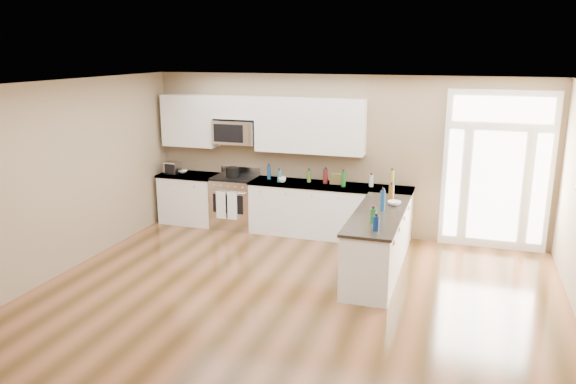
{
  "coord_description": "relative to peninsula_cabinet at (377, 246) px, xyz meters",
  "views": [
    {
      "loc": [
        2.07,
        -5.52,
        3.22
      ],
      "look_at": [
        -0.37,
        2.0,
        1.2
      ],
      "focal_mm": 35.0,
      "sensor_mm": 36.0,
      "label": 1
    }
  ],
  "objects": [
    {
      "name": "ground",
      "position": [
        -0.93,
        -2.24,
        -0.43
      ],
      "size": [
        8.0,
        8.0,
        0.0
      ],
      "primitive_type": "plane",
      "color": "#472F14"
    },
    {
      "name": "back_cabinet_right",
      "position": [
        -1.08,
        1.45,
        0.0
      ],
      "size": [
        2.85,
        0.66,
        0.94
      ],
      "color": "white",
      "rests_on": "ground"
    },
    {
      "name": "room_shell",
      "position": [
        -0.93,
        -2.24,
        1.27
      ],
      "size": [
        8.0,
        8.0,
        8.0
      ],
      "color": "#917B5B",
      "rests_on": "ground"
    },
    {
      "name": "kitchen_range",
      "position": [
        -2.87,
        1.45,
        0.04
      ],
      "size": [
        0.78,
        0.69,
        1.08
      ],
      "color": "silver",
      "rests_on": "ground"
    },
    {
      "name": "upper_cabinet_short",
      "position": [
        -2.88,
        1.59,
        1.77
      ],
      "size": [
        0.82,
        0.33,
        0.4
      ],
      "primitive_type": "cube",
      "color": "white",
      "rests_on": "room_shell"
    },
    {
      "name": "cup_counter",
      "position": [
        -1.92,
        1.34,
        0.56
      ],
      "size": [
        0.16,
        0.16,
        0.1
      ],
      "primitive_type": "imported",
      "rotation": [
        0.0,
        0.0,
        0.28
      ],
      "color": "white",
      "rests_on": "back_cabinet_right"
    },
    {
      "name": "stockpot",
      "position": [
        -2.91,
        1.45,
        0.61
      ],
      "size": [
        0.26,
        0.26,
        0.19
      ],
      "primitive_type": "cylinder",
      "rotation": [
        0.0,
        0.0,
        -0.05
      ],
      "color": "black",
      "rests_on": "kitchen_range"
    },
    {
      "name": "toaster_oven",
      "position": [
        -4.1,
        1.38,
        0.62
      ],
      "size": [
        0.29,
        0.24,
        0.23
      ],
      "primitive_type": "cube",
      "rotation": [
        0.0,
        0.0,
        -0.12
      ],
      "color": "silver",
      "rests_on": "back_cabinet_left"
    },
    {
      "name": "peninsula_cabinet",
      "position": [
        0.0,
        0.0,
        0.0
      ],
      "size": [
        0.69,
        2.32,
        0.94
      ],
      "color": "white",
      "rests_on": "ground"
    },
    {
      "name": "bowl_left",
      "position": [
        -3.96,
        1.5,
        0.53
      ],
      "size": [
        0.22,
        0.22,
        0.05
      ],
      "primitive_type": "imported",
      "rotation": [
        0.0,
        0.0,
        0.21
      ],
      "color": "white",
      "rests_on": "back_cabinet_left"
    },
    {
      "name": "back_cabinet_left",
      "position": [
        -3.8,
        1.45,
        0.0
      ],
      "size": [
        1.1,
        0.66,
        0.94
      ],
      "color": "white",
      "rests_on": "ground"
    },
    {
      "name": "upper_cabinet_right",
      "position": [
        -1.5,
        1.59,
        1.49
      ],
      "size": [
        1.94,
        0.33,
        0.95
      ],
      "primitive_type": "cube",
      "color": "white",
      "rests_on": "room_shell"
    },
    {
      "name": "bowl_peninsula",
      "position": [
        0.16,
        0.46,
        0.54
      ],
      "size": [
        0.23,
        0.23,
        0.06
      ],
      "primitive_type": "imported",
      "rotation": [
        0.0,
        0.0,
        -0.21
      ],
      "color": "white",
      "rests_on": "peninsula_cabinet"
    },
    {
      "name": "entry_door",
      "position": [
        1.62,
        1.71,
        0.87
      ],
      "size": [
        1.7,
        0.1,
        2.6
      ],
      "color": "white",
      "rests_on": "ground"
    },
    {
      "name": "upper_cabinet_left",
      "position": [
        -3.81,
        1.59,
        1.49
      ],
      "size": [
        1.04,
        0.33,
        0.95
      ],
      "primitive_type": "cube",
      "color": "white",
      "rests_on": "room_shell"
    },
    {
      "name": "cardboard_box",
      "position": [
        -0.98,
        1.54,
        0.59
      ],
      "size": [
        0.22,
        0.17,
        0.18
      ],
      "primitive_type": "cube",
      "rotation": [
        0.0,
        0.0,
        0.07
      ],
      "color": "brown",
      "rests_on": "back_cabinet_right"
    },
    {
      "name": "counter_bottles",
      "position": [
        -0.64,
        0.9,
        0.63
      ],
      "size": [
        2.39,
        2.45,
        0.3
      ],
      "color": "#19591E",
      "rests_on": "back_cabinet_right"
    },
    {
      "name": "microwave",
      "position": [
        -2.88,
        1.56,
        1.33
      ],
      "size": [
        0.78,
        0.41,
        0.42
      ],
      "color": "silver",
      "rests_on": "room_shell"
    }
  ]
}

